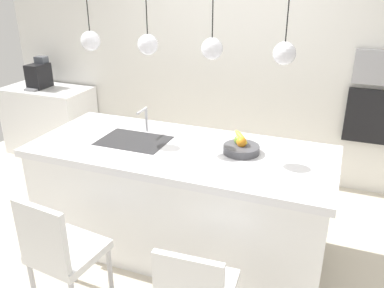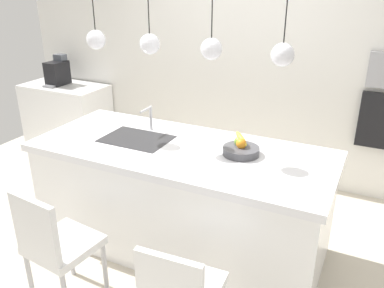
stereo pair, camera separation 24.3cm
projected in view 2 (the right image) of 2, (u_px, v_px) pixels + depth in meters
floor at (182, 243)px, 3.54m from camera, size 6.60×6.60×0.00m
back_wall at (250, 63)px, 4.41m from camera, size 6.00×0.10×2.60m
kitchen_island at (181, 198)px, 3.36m from camera, size 2.41×1.02×0.92m
sink_basin at (136, 139)px, 3.36m from camera, size 0.56×0.40×0.02m
faucet at (149, 115)px, 3.48m from camera, size 0.02×0.17×0.22m
fruit_bowl at (241, 149)px, 3.05m from camera, size 0.28×0.28×0.16m
side_counter at (68, 116)px, 5.41m from camera, size 1.10×0.60×0.86m
coffee_machine at (57, 72)px, 5.21m from camera, size 0.20×0.35×0.38m
chair_near at (55, 243)px, 2.70m from camera, size 0.47×0.47×0.93m
pendant_light_left at (96, 39)px, 3.18m from camera, size 0.15×0.15×0.75m
pendant_light_center_left at (150, 43)px, 2.98m from camera, size 0.15×0.15×0.75m
pendant_light_center_right at (211, 48)px, 2.78m from camera, size 0.15×0.15×0.75m
pendant_light_right at (283, 54)px, 2.57m from camera, size 0.15×0.15×0.75m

